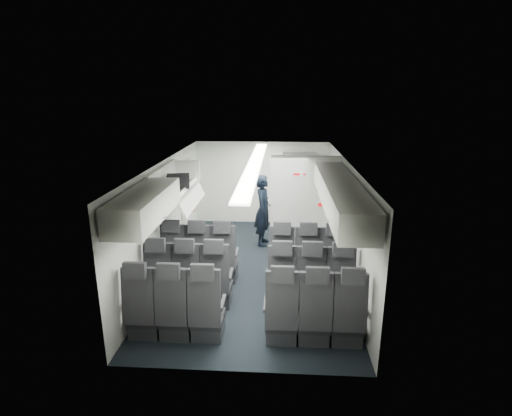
# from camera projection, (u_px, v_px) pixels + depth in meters

# --- Properties ---
(cabin_shell) EXTENTS (3.41, 6.01, 2.16)m
(cabin_shell) POSITION_uv_depth(u_px,v_px,m) (255.00, 215.00, 7.56)
(cabin_shell) COLOR black
(cabin_shell) RESTS_ON ground
(seat_row_front) EXTENTS (3.33, 0.56, 1.24)m
(seat_row_front) POSITION_uv_depth(u_px,v_px,m) (253.00, 262.00, 7.26)
(seat_row_front) COLOR #262629
(seat_row_front) RESTS_ON cabin_shell
(seat_row_mid) EXTENTS (3.33, 0.56, 1.24)m
(seat_row_mid) POSITION_uv_depth(u_px,v_px,m) (249.00, 285.00, 6.39)
(seat_row_mid) COLOR #262629
(seat_row_mid) RESTS_ON cabin_shell
(seat_row_rear) EXTENTS (3.33, 0.56, 1.24)m
(seat_row_rear) POSITION_uv_depth(u_px,v_px,m) (244.00, 315.00, 5.53)
(seat_row_rear) COLOR #262629
(seat_row_rear) RESTS_ON cabin_shell
(overhead_bin_left_rear) EXTENTS (0.53, 1.80, 0.40)m
(overhead_bin_left_rear) POSITION_uv_depth(u_px,v_px,m) (145.00, 206.00, 5.53)
(overhead_bin_left_rear) COLOR white
(overhead_bin_left_rear) RESTS_ON cabin_shell
(overhead_bin_left_front_open) EXTENTS (0.64, 1.70, 0.72)m
(overhead_bin_left_front_open) POSITION_uv_depth(u_px,v_px,m) (175.00, 186.00, 7.24)
(overhead_bin_left_front_open) COLOR #9E9E93
(overhead_bin_left_front_open) RESTS_ON cabin_shell
(overhead_bin_right_rear) EXTENTS (0.53, 1.80, 0.40)m
(overhead_bin_right_rear) POSITION_uv_depth(u_px,v_px,m) (349.00, 209.00, 5.36)
(overhead_bin_right_rear) COLOR white
(overhead_bin_right_rear) RESTS_ON cabin_shell
(overhead_bin_right_front) EXTENTS (0.53, 1.70, 0.40)m
(overhead_bin_right_front) POSITION_uv_depth(u_px,v_px,m) (333.00, 181.00, 7.04)
(overhead_bin_right_front) COLOR white
(overhead_bin_right_front) RESTS_ON cabin_shell
(bulkhead_partition) EXTENTS (1.40, 0.15, 2.13)m
(bulkhead_partition) POSITION_uv_depth(u_px,v_px,m) (304.00, 207.00, 8.29)
(bulkhead_partition) COLOR silver
(bulkhead_partition) RESTS_ON cabin_shell
(galley_unit) EXTENTS (0.85, 0.52, 1.90)m
(galley_unit) POSITION_uv_depth(u_px,v_px,m) (299.00, 191.00, 10.16)
(galley_unit) COLOR #939399
(galley_unit) RESTS_ON cabin_shell
(boarding_door) EXTENTS (0.12, 1.27, 1.86)m
(boarding_door) POSITION_uv_depth(u_px,v_px,m) (188.00, 201.00, 9.20)
(boarding_door) COLOR silver
(boarding_door) RESTS_ON cabin_shell
(flight_attendant) EXTENTS (0.46, 0.64, 1.62)m
(flight_attendant) POSITION_uv_depth(u_px,v_px,m) (263.00, 210.00, 8.99)
(flight_attendant) COLOR black
(flight_attendant) RESTS_ON ground
(carry_on_bag) EXTENTS (0.45, 0.35, 0.24)m
(carry_on_bag) POSITION_uv_depth(u_px,v_px,m) (178.00, 181.00, 7.19)
(carry_on_bag) COLOR black
(carry_on_bag) RESTS_ON overhead_bin_left_front_open
(papers) EXTENTS (0.17, 0.11, 0.13)m
(papers) POSITION_uv_depth(u_px,v_px,m) (272.00, 200.00, 8.86)
(papers) COLOR white
(papers) RESTS_ON flight_attendant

